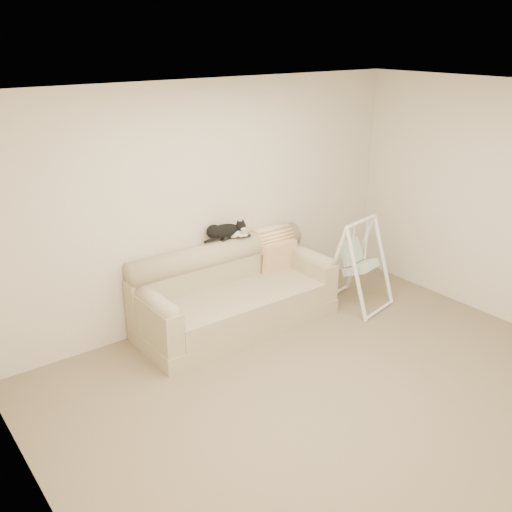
% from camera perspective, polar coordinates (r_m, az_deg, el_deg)
% --- Properties ---
extents(ground_plane, '(5.00, 5.00, 0.00)m').
position_cam_1_polar(ground_plane, '(5.35, 7.76, -13.23)').
color(ground_plane, brown).
rests_on(ground_plane, ground).
extents(room_shell, '(5.04, 4.04, 2.60)m').
position_cam_1_polar(room_shell, '(4.65, 8.69, 2.43)').
color(room_shell, beige).
rests_on(room_shell, ground).
extents(sofa, '(2.20, 0.93, 0.90)m').
position_cam_1_polar(sofa, '(6.25, -2.38, -3.86)').
color(sofa, tan).
rests_on(sofa, ground).
extents(remote_a, '(0.19, 0.10, 0.03)m').
position_cam_1_polar(remote_a, '(6.29, -2.93, 1.80)').
color(remote_a, black).
rests_on(remote_a, sofa).
extents(remote_b, '(0.18, 0.10, 0.02)m').
position_cam_1_polar(remote_b, '(6.36, -1.30, 2.03)').
color(remote_b, black).
rests_on(remote_b, sofa).
extents(tuxedo_cat, '(0.52, 0.27, 0.20)m').
position_cam_1_polar(tuxedo_cat, '(6.25, -3.12, 2.52)').
color(tuxedo_cat, black).
rests_on(tuxedo_cat, sofa).
extents(throw_blanket, '(0.46, 0.38, 0.58)m').
position_cam_1_polar(throw_blanket, '(6.68, 1.62, 1.32)').
color(throw_blanket, '#C27139').
rests_on(throw_blanket, sofa).
extents(baby_swing, '(0.77, 0.81, 1.06)m').
position_cam_1_polar(baby_swing, '(6.73, 10.13, -0.66)').
color(baby_swing, white).
rests_on(baby_swing, ground).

